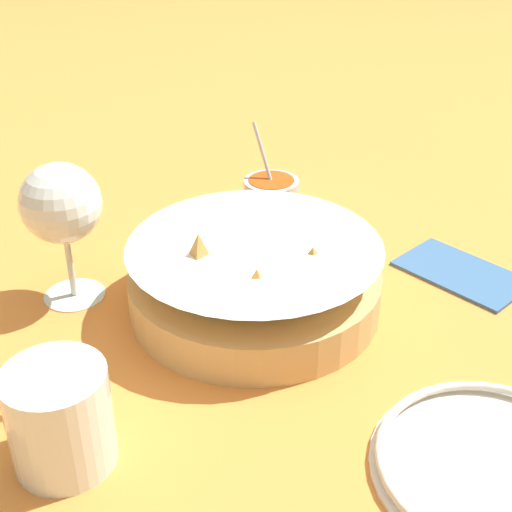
% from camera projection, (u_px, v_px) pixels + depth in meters
% --- Properties ---
extents(ground_plane, '(4.00, 4.00, 0.00)m').
position_uv_depth(ground_plane, '(273.00, 299.00, 0.78)').
color(ground_plane, orange).
extents(food_basket, '(0.27, 0.27, 0.10)m').
position_uv_depth(food_basket, '(255.00, 281.00, 0.75)').
color(food_basket, tan).
rests_on(food_basket, ground_plane).
extents(sauce_cup, '(0.08, 0.07, 0.11)m').
position_uv_depth(sauce_cup, '(271.00, 193.00, 0.96)').
color(sauce_cup, '#B7B7BC').
rests_on(sauce_cup, ground_plane).
extents(wine_glass, '(0.08, 0.08, 0.16)m').
position_uv_depth(wine_glass, '(61.00, 207.00, 0.73)').
color(wine_glass, silver).
rests_on(wine_glass, ground_plane).
extents(beer_mug, '(0.12, 0.08, 0.09)m').
position_uv_depth(beer_mug, '(60.00, 420.00, 0.56)').
color(beer_mug, silver).
rests_on(beer_mug, ground_plane).
extents(side_plate, '(0.20, 0.20, 0.01)m').
position_uv_depth(side_plate, '(496.00, 466.00, 0.56)').
color(side_plate, silver).
rests_on(side_plate, ground_plane).
extents(napkin, '(0.15, 0.10, 0.01)m').
position_uv_depth(napkin, '(462.00, 271.00, 0.82)').
color(napkin, '#38608E').
rests_on(napkin, ground_plane).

